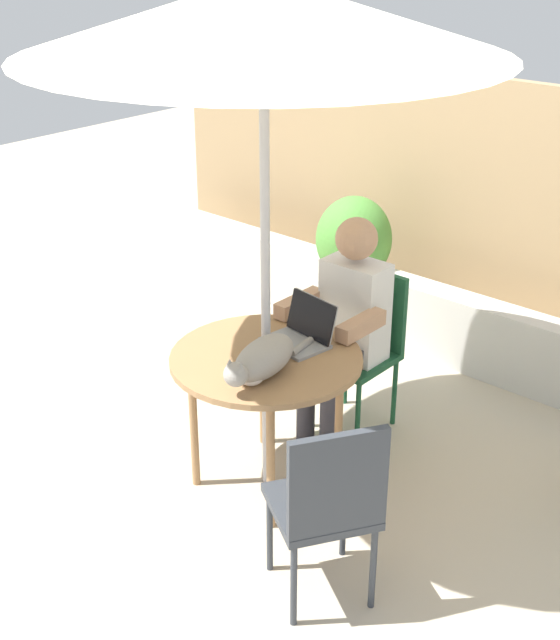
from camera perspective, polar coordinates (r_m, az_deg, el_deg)
ground_plane at (r=4.52m, az=-0.85°, el=-10.43°), size 14.00×14.00×0.00m
fence_back at (r=5.88m, az=14.55°, el=6.80°), size 5.73×0.08×1.68m
planter_wall_low at (r=5.62m, az=11.02°, el=-0.47°), size 5.16×0.20×0.47m
patio_table at (r=4.17m, az=-0.91°, el=-3.16°), size 0.92×0.92×0.72m
patio_umbrella at (r=3.68m, az=-1.09°, el=19.21°), size 2.05×2.05×2.40m
chair_occupied at (r=4.77m, az=5.44°, el=-1.13°), size 0.40×0.40×0.89m
chair_empty at (r=3.53m, az=3.19°, el=-11.68°), size 0.55×0.55×0.89m
person_seated at (r=4.58m, az=4.36°, el=0.11°), size 0.48×0.48×1.23m
laptop at (r=4.24m, az=1.54°, el=-0.64°), size 0.33×0.29×0.21m
cat at (r=3.92m, az=-1.22°, el=-2.63°), size 0.25×0.65×0.17m
potted_plant_by_chair at (r=5.93m, az=4.80°, el=4.21°), size 0.51×0.51×0.91m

